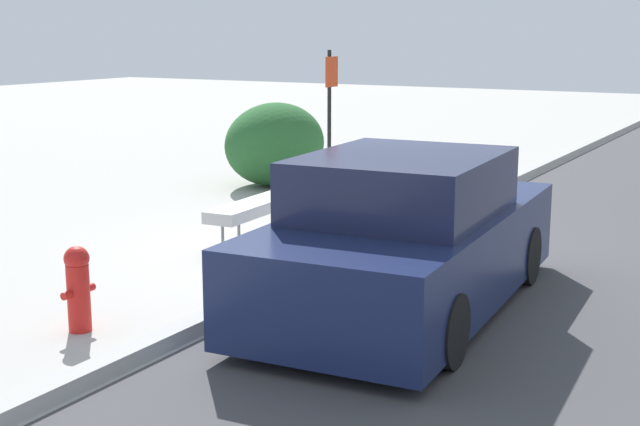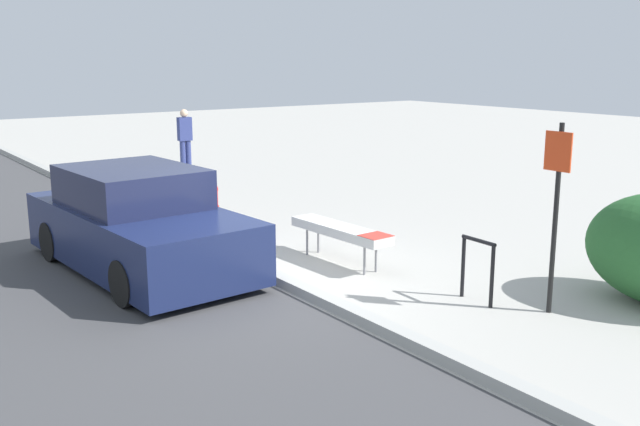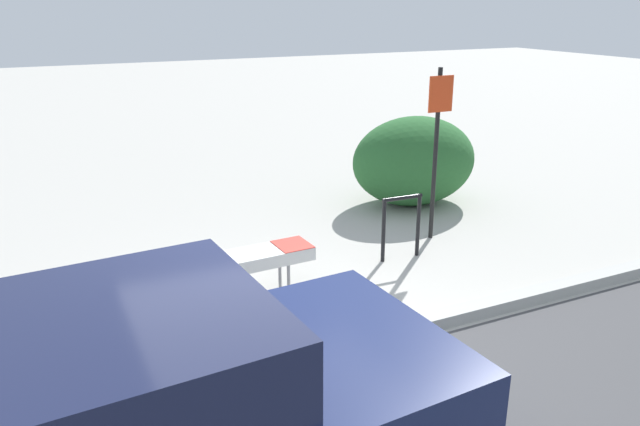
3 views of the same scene
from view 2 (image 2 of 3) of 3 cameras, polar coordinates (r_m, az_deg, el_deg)
name	(u,v)px [view 2 (image 2 of 3)]	position (r m, az deg, el deg)	size (l,w,h in m)	color
ground_plane	(273,280)	(9.96, -3.79, -5.41)	(60.00, 60.00, 0.00)	#ADAAA3
curb	(273,276)	(9.94, -3.79, -5.05)	(60.00, 0.20, 0.13)	#A8A8A3
bench	(341,231)	(10.63, 1.66, -1.43)	(1.94, 0.50, 0.58)	gray
bike_rack	(478,264)	(9.17, 12.50, -3.97)	(0.55, 0.07, 0.83)	black
sign_post	(556,201)	(8.81, 18.36, 0.93)	(0.36, 0.08, 2.30)	black
fire_hydrant	(213,202)	(13.32, -8.58, 0.85)	(0.36, 0.22, 0.77)	red
pedestrian	(185,137)	(20.13, -10.75, 6.00)	(0.22, 0.38, 1.64)	navy
parked_car_near	(138,225)	(10.60, -14.36, -0.91)	(4.34, 2.08, 1.49)	black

